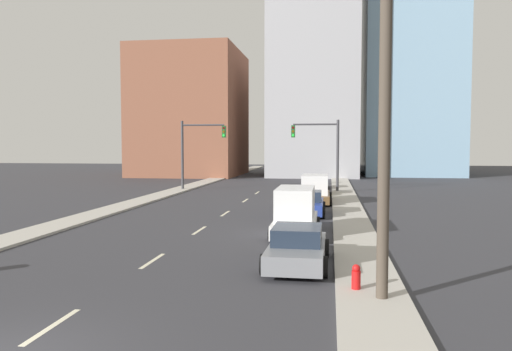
{
  "coord_description": "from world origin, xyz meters",
  "views": [
    {
      "loc": [
        6.43,
        -8.64,
        4.25
      ],
      "look_at": [
        1.47,
        24.66,
        2.2
      ],
      "focal_mm": 35.0,
      "sensor_mm": 36.0,
      "label": 1
    }
  ],
  "objects_px": {
    "sedan_gray": "(297,247)",
    "utility_pole_right_near": "(385,116)",
    "sedan_yellow": "(316,187)",
    "traffic_signal_right": "(325,146)",
    "fire_hydrant": "(356,279)",
    "traffic_signal_left": "(194,146)",
    "sedan_maroon": "(316,182)",
    "sedan_blue": "(308,204)",
    "box_truck_white": "(296,213)",
    "box_truck_brown": "(315,190)"
  },
  "relations": [
    {
      "from": "traffic_signal_right",
      "to": "sedan_maroon",
      "type": "height_order",
      "value": "traffic_signal_right"
    },
    {
      "from": "fire_hydrant",
      "to": "sedan_yellow",
      "type": "relative_size",
      "value": 0.18
    },
    {
      "from": "box_truck_brown",
      "to": "sedan_maroon",
      "type": "xyz_separation_m",
      "value": [
        -0.24,
        12.15,
        -0.36
      ]
    },
    {
      "from": "sedan_gray",
      "to": "sedan_blue",
      "type": "relative_size",
      "value": 1.07
    },
    {
      "from": "traffic_signal_left",
      "to": "sedan_yellow",
      "type": "height_order",
      "value": "traffic_signal_left"
    },
    {
      "from": "traffic_signal_left",
      "to": "box_truck_white",
      "type": "xyz_separation_m",
      "value": [
        11.06,
        -22.2,
        -3.16
      ]
    },
    {
      "from": "sedan_yellow",
      "to": "box_truck_white",
      "type": "bearing_deg",
      "value": -89.44
    },
    {
      "from": "sedan_blue",
      "to": "sedan_maroon",
      "type": "xyz_separation_m",
      "value": [
        -0.02,
        18.42,
        -0.05
      ]
    },
    {
      "from": "fire_hydrant",
      "to": "sedan_yellow",
      "type": "distance_m",
      "value": 28.54
    },
    {
      "from": "traffic_signal_left",
      "to": "sedan_yellow",
      "type": "distance_m",
      "value": 12.36
    },
    {
      "from": "sedan_blue",
      "to": "traffic_signal_right",
      "type": "bearing_deg",
      "value": 86.84
    },
    {
      "from": "sedan_blue",
      "to": "utility_pole_right_near",
      "type": "bearing_deg",
      "value": -81.02
    },
    {
      "from": "traffic_signal_right",
      "to": "utility_pole_right_near",
      "type": "height_order",
      "value": "utility_pole_right_near"
    },
    {
      "from": "utility_pole_right_near",
      "to": "box_truck_white",
      "type": "xyz_separation_m",
      "value": [
        -3.01,
        9.75,
        -3.96
      ]
    },
    {
      "from": "traffic_signal_right",
      "to": "sedan_yellow",
      "type": "height_order",
      "value": "traffic_signal_right"
    },
    {
      "from": "fire_hydrant",
      "to": "box_truck_white",
      "type": "height_order",
      "value": "box_truck_white"
    },
    {
      "from": "sedan_yellow",
      "to": "sedan_maroon",
      "type": "bearing_deg",
      "value": 93.6
    },
    {
      "from": "fire_hydrant",
      "to": "sedan_gray",
      "type": "bearing_deg",
      "value": 122.14
    },
    {
      "from": "utility_pole_right_near",
      "to": "fire_hydrant",
      "type": "height_order",
      "value": "utility_pole_right_near"
    },
    {
      "from": "sedan_blue",
      "to": "sedan_gray",
      "type": "bearing_deg",
      "value": -89.5
    },
    {
      "from": "traffic_signal_left",
      "to": "fire_hydrant",
      "type": "xyz_separation_m",
      "value": [
        13.42,
        -31.21,
        -3.81
      ]
    },
    {
      "from": "sedan_blue",
      "to": "sedan_yellow",
      "type": "height_order",
      "value": "sedan_blue"
    },
    {
      "from": "utility_pole_right_near",
      "to": "sedan_yellow",
      "type": "distance_m",
      "value": 29.66
    },
    {
      "from": "sedan_gray",
      "to": "utility_pole_right_near",
      "type": "bearing_deg",
      "value": -55.38
    },
    {
      "from": "sedan_gray",
      "to": "box_truck_white",
      "type": "xyz_separation_m",
      "value": [
        -0.48,
        6.0,
        0.41
      ]
    },
    {
      "from": "traffic_signal_left",
      "to": "traffic_signal_right",
      "type": "bearing_deg",
      "value": 0.0
    },
    {
      "from": "sedan_yellow",
      "to": "sedan_maroon",
      "type": "distance_m",
      "value": 5.87
    },
    {
      "from": "box_truck_brown",
      "to": "sedan_yellow",
      "type": "xyz_separation_m",
      "value": [
        -0.06,
        6.29,
        -0.35
      ]
    },
    {
      "from": "sedan_yellow",
      "to": "sedan_maroon",
      "type": "height_order",
      "value": "sedan_yellow"
    },
    {
      "from": "sedan_gray",
      "to": "box_truck_white",
      "type": "bearing_deg",
      "value": 95.04
    },
    {
      "from": "sedan_yellow",
      "to": "sedan_gray",
      "type": "bearing_deg",
      "value": -88.06
    },
    {
      "from": "box_truck_white",
      "to": "fire_hydrant",
      "type": "bearing_deg",
      "value": -75.47
    },
    {
      "from": "utility_pole_right_near",
      "to": "sedan_blue",
      "type": "relative_size",
      "value": 2.2
    },
    {
      "from": "traffic_signal_right",
      "to": "sedan_gray",
      "type": "relative_size",
      "value": 1.38
    },
    {
      "from": "box_truck_brown",
      "to": "traffic_signal_left",
      "type": "bearing_deg",
      "value": 141.67
    },
    {
      "from": "sedan_yellow",
      "to": "fire_hydrant",
      "type": "bearing_deg",
      "value": -84.27
    },
    {
      "from": "sedan_blue",
      "to": "fire_hydrant",
      "type": "bearing_deg",
      "value": -82.89
    },
    {
      "from": "sedan_gray",
      "to": "sedan_blue",
      "type": "xyz_separation_m",
      "value": [
        -0.17,
        12.92,
        0.02
      ]
    },
    {
      "from": "box_truck_white",
      "to": "box_truck_brown",
      "type": "bearing_deg",
      "value": 87.56
    },
    {
      "from": "utility_pole_right_near",
      "to": "sedan_blue",
      "type": "xyz_separation_m",
      "value": [
        -2.71,
        16.66,
        -4.34
      ]
    },
    {
      "from": "traffic_signal_left",
      "to": "fire_hydrant",
      "type": "distance_m",
      "value": 34.18
    },
    {
      "from": "fire_hydrant",
      "to": "sedan_maroon",
      "type": "bearing_deg",
      "value": 93.47
    },
    {
      "from": "traffic_signal_left",
      "to": "traffic_signal_right",
      "type": "distance_m",
      "value": 12.14
    },
    {
      "from": "utility_pole_right_near",
      "to": "sedan_gray",
      "type": "distance_m",
      "value": 6.29
    },
    {
      "from": "utility_pole_right_near",
      "to": "box_truck_white",
      "type": "bearing_deg",
      "value": 107.17
    },
    {
      "from": "traffic_signal_left",
      "to": "utility_pole_right_near",
      "type": "xyz_separation_m",
      "value": [
        14.07,
        -31.95,
        0.8
      ]
    },
    {
      "from": "fire_hydrant",
      "to": "box_truck_brown",
      "type": "xyz_separation_m",
      "value": [
        -1.84,
        22.19,
        0.58
      ]
    },
    {
      "from": "traffic_signal_right",
      "to": "traffic_signal_left",
      "type": "bearing_deg",
      "value": 180.0
    },
    {
      "from": "traffic_signal_left",
      "to": "sedan_yellow",
      "type": "bearing_deg",
      "value": -13.33
    },
    {
      "from": "sedan_maroon",
      "to": "traffic_signal_right",
      "type": "bearing_deg",
      "value": -76.5
    }
  ]
}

